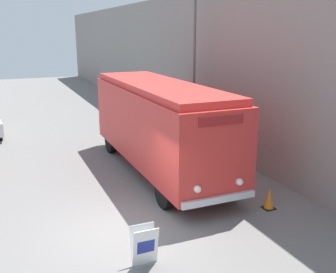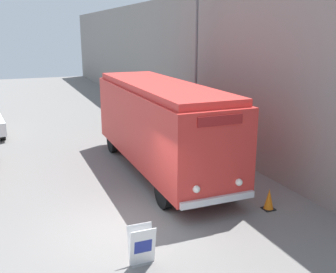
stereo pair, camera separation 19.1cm
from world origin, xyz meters
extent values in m
plane|color=slate|center=(0.00, 0.00, 0.00)|extent=(80.00, 80.00, 0.00)
cube|color=gray|center=(6.43, 10.00, 3.63)|extent=(0.30, 60.00, 7.26)
cylinder|color=black|center=(1.63, 0.94, 0.55)|extent=(0.28, 1.09, 1.09)
cylinder|color=black|center=(3.83, 0.94, 0.55)|extent=(0.28, 1.09, 1.09)
cylinder|color=black|center=(1.63, 7.33, 0.55)|extent=(0.28, 1.09, 1.09)
cylinder|color=black|center=(3.83, 7.33, 0.55)|extent=(0.28, 1.09, 1.09)
cube|color=red|center=(2.73, 4.14, 1.91)|extent=(2.53, 9.19, 2.72)
cube|color=red|center=(2.73, 4.14, 3.38)|extent=(2.32, 8.83, 0.24)
cube|color=silver|center=(2.73, -0.52, 0.67)|extent=(2.40, 0.12, 0.20)
sphere|color=white|center=(2.03, -0.49, 1.10)|extent=(0.22, 0.22, 0.22)
sphere|color=white|center=(3.42, -0.49, 1.10)|extent=(0.22, 0.22, 0.22)
cube|color=maroon|center=(2.73, -0.48, 3.01)|extent=(1.39, 0.06, 0.28)
cube|color=gray|center=(-0.02, -1.76, 0.00)|extent=(0.55, 0.21, 0.01)
cube|color=white|center=(-0.02, -1.85, 0.48)|extent=(0.62, 0.19, 0.97)
cube|color=white|center=(-0.02, -1.68, 0.48)|extent=(0.62, 0.19, 0.97)
cube|color=navy|center=(-0.02, -1.86, 0.51)|extent=(0.43, 0.07, 0.34)
cylinder|color=#595E60|center=(5.44, 6.55, 3.51)|extent=(0.12, 0.12, 7.03)
cylinder|color=black|center=(-3.03, 11.52, 0.31)|extent=(0.22, 0.63, 0.63)
cube|color=black|center=(4.59, -0.44, 0.01)|extent=(0.36, 0.36, 0.03)
cone|color=orange|center=(4.59, -0.44, 0.35)|extent=(0.30, 0.30, 0.65)
camera|label=1|loc=(-2.77, -9.59, 5.37)|focal=42.00mm
camera|label=2|loc=(-2.59, -9.67, 5.37)|focal=42.00mm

